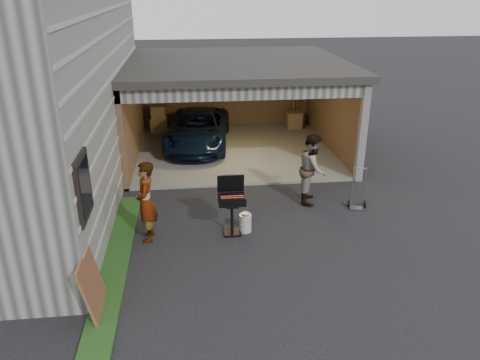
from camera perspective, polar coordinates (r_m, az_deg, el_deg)
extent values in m
plane|color=black|center=(9.51, -1.17, -9.34)|extent=(80.00, 80.00, 0.00)
cube|color=#193814|center=(8.77, -15.73, -13.18)|extent=(0.50, 8.00, 0.06)
cube|color=#605E59|center=(15.43, -0.66, 3.81)|extent=(6.50, 6.00, 0.06)
cube|color=#503325|center=(17.89, -1.65, 10.86)|extent=(6.50, 0.15, 2.70)
cube|color=#503325|center=(15.69, 11.07, 8.73)|extent=(0.15, 6.00, 2.70)
cube|color=#503325|center=(15.08, -12.89, 8.01)|extent=(0.15, 6.00, 2.70)
cube|color=#2D2B28|center=(14.77, -0.71, 14.02)|extent=(6.80, 6.30, 0.20)
cube|color=#474744|center=(11.96, 0.73, 10.56)|extent=(6.50, 0.16, 0.36)
cube|color=beige|center=(13.13, 0.06, 12.12)|extent=(6.00, 2.40, 0.06)
cube|color=#474744|center=(13.00, 14.71, 5.48)|extent=(0.20, 0.18, 2.70)
cube|color=brown|center=(17.41, -9.85, 6.66)|extent=(0.60, 0.50, 0.50)
cube|color=brown|center=(17.29, -9.96, 8.17)|extent=(0.50, 0.45, 0.45)
cube|color=brown|center=(17.71, 6.60, 7.29)|extent=(0.55, 0.50, 0.60)
cube|color=#582E1E|center=(18.11, 6.87, 10.37)|extent=(0.24, 0.43, 2.20)
imported|color=black|center=(15.58, -5.14, 6.02)|extent=(2.43, 4.37, 1.16)
imported|color=silver|center=(9.92, -11.38, -2.63)|extent=(0.42, 0.64, 1.75)
imported|color=#431C1A|center=(11.62, 8.82, 1.39)|extent=(0.87, 1.00, 1.74)
cube|color=black|center=(10.32, -0.97, -6.40)|extent=(0.37, 0.37, 0.04)
cylinder|color=black|center=(10.14, -0.98, -4.56)|extent=(0.06, 0.06, 0.74)
cube|color=black|center=(9.96, -1.00, -2.41)|extent=(0.58, 0.40, 0.18)
cube|color=#59595B|center=(9.93, -1.00, -2.02)|extent=(0.53, 0.35, 0.01)
cube|color=black|center=(10.08, -1.15, -0.40)|extent=(0.58, 0.10, 0.40)
cylinder|color=beige|center=(10.32, 0.65, -5.27)|extent=(0.28, 0.28, 0.40)
cube|color=#582E1E|center=(8.18, -17.59, -12.13)|extent=(0.26, 0.95, 1.04)
cube|color=slate|center=(11.73, 14.05, -3.36)|extent=(0.38, 0.29, 0.04)
cylinder|color=black|center=(11.79, 13.10, -2.77)|extent=(0.08, 0.18, 0.17)
cylinder|color=black|center=(11.83, 14.97, -2.87)|extent=(0.08, 0.18, 0.17)
cylinder|color=slate|center=(11.61, 13.53, -0.80)|extent=(0.03, 0.03, 1.02)
cylinder|color=slate|center=(11.64, 14.95, -0.88)|extent=(0.03, 0.03, 1.02)
cylinder|color=slate|center=(11.44, 14.47, 1.39)|extent=(0.29, 0.10, 0.03)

